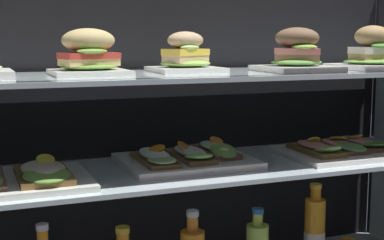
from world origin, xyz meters
The scene contains 13 objects.
case_frame centered at (0.00, 0.12, 0.46)m, with size 1.55×0.43×0.84m.
riser_lower_tier centered at (0.00, 0.00, 0.20)m, with size 1.48×0.36×0.33m.
shelf_lower_glass centered at (0.00, 0.00, 0.37)m, with size 1.50×0.38×0.01m, color silver.
riser_upper_tier centered at (0.00, 0.00, 0.49)m, with size 1.48×0.36×0.23m.
shelf_upper_glass centered at (0.00, 0.00, 0.62)m, with size 1.50×0.38×0.01m, color silver.
plated_roll_sandwich_right_of_center centered at (-0.26, 0.01, 0.67)m, with size 0.18×0.18×0.11m.
plated_roll_sandwich_far_right centered at (0.00, 0.05, 0.66)m, with size 0.18×0.18×0.11m.
plated_roll_sandwich_mid_left centered at (0.28, -0.05, 0.66)m, with size 0.19×0.19×0.12m.
plated_roll_sandwich_left_of_center centered at (0.53, -0.04, 0.66)m, with size 0.19×0.19×0.12m.
open_sandwich_tray_far_right centered at (-0.45, -0.04, 0.40)m, with size 0.34×0.28×0.06m.
open_sandwich_tray_near_right_corner centered at (-0.01, 0.02, 0.40)m, with size 0.34×0.28×0.06m.
open_sandwich_tray_near_left_corner centered at (0.46, -0.02, 0.39)m, with size 0.34×0.28×0.06m.
juice_bottle_tucked_behind centered at (0.41, 0.03, 0.13)m, with size 0.06×0.06×0.25m.
Camera 1 is at (-0.54, -1.36, 0.71)m, focal length 53.45 mm.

